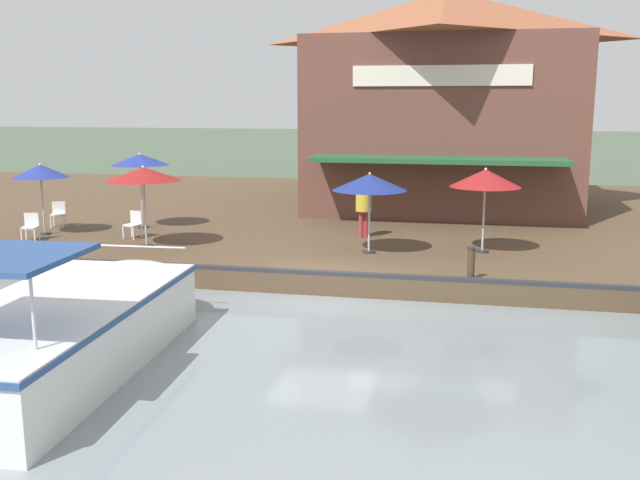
% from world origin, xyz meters
% --- Properties ---
extents(ground_plane, '(220.00, 220.00, 0.00)m').
position_xyz_m(ground_plane, '(0.00, 0.00, 0.00)').
color(ground_plane, '#4C5B47').
extents(quay_deck, '(22.00, 56.00, 0.60)m').
position_xyz_m(quay_deck, '(-11.00, 0.00, 0.30)').
color(quay_deck, brown).
rests_on(quay_deck, ground).
extents(quay_edge_fender, '(0.20, 50.40, 0.10)m').
position_xyz_m(quay_edge_fender, '(-0.10, 0.00, 0.65)').
color(quay_edge_fender, '#2D2D33').
rests_on(quay_edge_fender, quay_deck).
extents(waterfront_restaurant, '(11.56, 10.63, 8.58)m').
position_xyz_m(waterfront_restaurant, '(-13.31, 2.35, 4.96)').
color(waterfront_restaurant, brown).
rests_on(waterfront_restaurant, quay_deck).
extents(patio_umbrella_near_quay_edge, '(1.92, 1.92, 2.55)m').
position_xyz_m(patio_umbrella_near_quay_edge, '(-5.44, -7.41, 2.91)').
color(patio_umbrella_near_quay_edge, '#B7B7B7').
rests_on(patio_umbrella_near_quay_edge, quay_deck).
extents(patio_umbrella_far_corner, '(2.20, 2.20, 2.40)m').
position_xyz_m(patio_umbrella_far_corner, '(-2.47, -5.87, 2.76)').
color(patio_umbrella_far_corner, '#B7B7B7').
rests_on(patio_umbrella_far_corner, quay_deck).
extents(patio_umbrella_mid_patio_right, '(1.99, 1.99, 2.42)m').
position_xyz_m(patio_umbrella_mid_patio_right, '(-3.68, 3.89, 2.72)').
color(patio_umbrella_mid_patio_right, '#B7B7B7').
rests_on(patio_umbrella_mid_patio_right, quay_deck).
extents(patio_umbrella_mid_patio_left, '(2.10, 2.10, 2.30)m').
position_xyz_m(patio_umbrella_mid_patio_left, '(-2.94, 0.72, 2.62)').
color(patio_umbrella_mid_patio_left, '#B7B7B7').
rests_on(patio_umbrella_mid_patio_left, quay_deck).
extents(patio_umbrella_by_entrance, '(1.73, 1.73, 2.31)m').
position_xyz_m(patio_umbrella_by_entrance, '(-3.64, -9.98, 2.65)').
color(patio_umbrella_by_entrance, '#B7B7B7').
rests_on(patio_umbrella_by_entrance, quay_deck).
extents(cafe_chair_mid_patio, '(0.56, 0.56, 0.85)m').
position_xyz_m(cafe_chair_mid_patio, '(-5.07, -10.36, 1.08)').
color(cafe_chair_mid_patio, white).
rests_on(cafe_chair_mid_patio, quay_deck).
extents(cafe_chair_under_first_umbrella, '(0.53, 0.53, 0.85)m').
position_xyz_m(cafe_chair_under_first_umbrella, '(-2.60, -9.78, 1.08)').
color(cafe_chair_under_first_umbrella, white).
rests_on(cafe_chair_under_first_umbrella, quay_deck).
extents(cafe_chair_far_corner_seat, '(0.53, 0.53, 0.85)m').
position_xyz_m(cafe_chair_far_corner_seat, '(-3.66, -6.85, 1.08)').
color(cafe_chair_far_corner_seat, white).
rests_on(cafe_chair_far_corner_seat, quay_deck).
extents(person_mid_patio, '(0.49, 0.49, 1.74)m').
position_xyz_m(person_mid_patio, '(-5.25, 0.22, 1.70)').
color(person_mid_patio, '#B23338').
rests_on(person_mid_patio, quay_deck).
extents(motorboat_nearest_quay, '(8.08, 3.27, 2.48)m').
position_xyz_m(motorboat_nearest_quay, '(5.12, -3.71, 0.76)').
color(motorboat_nearest_quay, white).
rests_on(motorboat_nearest_quay, river_water).
extents(mooring_post, '(0.22, 0.22, 0.81)m').
position_xyz_m(mooring_post, '(-0.35, 3.57, 1.01)').
color(mooring_post, '#473323').
rests_on(mooring_post, quay_deck).
extents(tree_upstream_bank, '(3.51, 3.34, 6.52)m').
position_xyz_m(tree_upstream_bank, '(-16.83, -2.49, 5.35)').
color(tree_upstream_bank, brown).
rests_on(tree_upstream_bank, quay_deck).
extents(tree_behind_restaurant, '(5.07, 4.83, 7.77)m').
position_xyz_m(tree_behind_restaurant, '(-19.16, 0.69, 5.82)').
color(tree_behind_restaurant, brown).
rests_on(tree_behind_restaurant, quay_deck).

